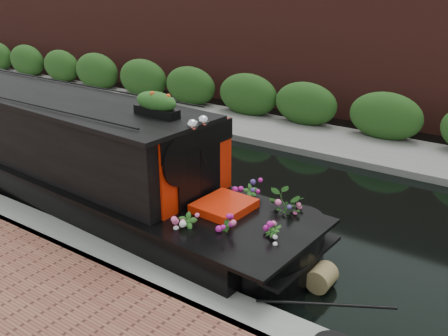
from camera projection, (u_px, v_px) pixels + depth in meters
The scene contains 7 objects.
ground at pixel (202, 187), 10.64m from camera, with size 80.00×80.00×0.00m, color black.
near_bank_coping at pixel (80, 253), 8.12m from camera, with size 40.00×0.60×0.50m, color gray.
far_bank_path at pixel (294, 137), 13.84m from camera, with size 40.00×2.40×0.34m, color slate.
far_hedge at pixel (309, 130), 14.53m from camera, with size 40.00×1.10×2.80m, color #224918.
far_brick_wall at pixel (337, 114), 16.13m from camera, with size 40.00×1.00×8.00m, color #4D201A.
narrowboat at pixel (47, 153), 10.23m from camera, with size 11.60×2.61×2.71m.
rope_fender at pixel (322, 277), 7.16m from camera, with size 0.36×0.36×0.39m, color olive.
Camera 1 is at (5.98, -7.73, 4.25)m, focal length 40.00 mm.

